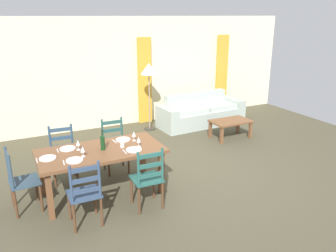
% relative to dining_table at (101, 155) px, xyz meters
% --- Properties ---
extents(ground_plane, '(9.60, 9.60, 0.02)m').
position_rel_dining_table_xyz_m(ground_plane, '(1.60, 0.09, -0.67)').
color(ground_plane, '#484431').
extents(wall_far, '(9.60, 0.16, 2.70)m').
position_rel_dining_table_xyz_m(wall_far, '(1.60, 3.39, 0.69)').
color(wall_far, beige).
rests_on(wall_far, ground_plane).
extents(curtain_panel_left, '(0.35, 0.08, 2.20)m').
position_rel_dining_table_xyz_m(curtain_panel_left, '(2.11, 3.25, 0.44)').
color(curtain_panel_left, gold).
rests_on(curtain_panel_left, ground_plane).
extents(curtain_panel_right, '(0.35, 0.08, 2.20)m').
position_rel_dining_table_xyz_m(curtain_panel_right, '(4.51, 3.25, 0.44)').
color(curtain_panel_right, gold).
rests_on(curtain_panel_right, ground_plane).
extents(dining_table, '(1.90, 0.96, 0.75)m').
position_rel_dining_table_xyz_m(dining_table, '(0.00, 0.00, 0.00)').
color(dining_table, brown).
rests_on(dining_table, ground_plane).
extents(dining_chair_near_left, '(0.43, 0.41, 0.96)m').
position_rel_dining_table_xyz_m(dining_chair_near_left, '(-0.45, -0.75, -0.19)').
color(dining_chair_near_left, '#314562').
rests_on(dining_chair_near_left, ground_plane).
extents(dining_chair_near_right, '(0.43, 0.41, 0.96)m').
position_rel_dining_table_xyz_m(dining_chair_near_right, '(0.47, -0.72, -0.19)').
color(dining_chair_near_right, '#255A52').
rests_on(dining_chair_near_right, ground_plane).
extents(dining_chair_far_left, '(0.45, 0.43, 0.96)m').
position_rel_dining_table_xyz_m(dining_chair_far_left, '(-0.45, 0.75, -0.19)').
color(dining_chair_far_left, '#2D465D').
rests_on(dining_chair_far_left, ground_plane).
extents(dining_chair_far_right, '(0.43, 0.41, 0.96)m').
position_rel_dining_table_xyz_m(dining_chair_far_right, '(0.46, 0.75, -0.19)').
color(dining_chair_far_right, '#26504C').
rests_on(dining_chair_far_right, ground_plane).
extents(dining_chair_head_west, '(0.43, 0.45, 0.96)m').
position_rel_dining_table_xyz_m(dining_chair_head_west, '(-1.18, 0.03, -0.19)').
color(dining_chair_head_west, '#304759').
rests_on(dining_chair_head_west, ground_plane).
extents(dinner_plate_near_left, '(0.24, 0.24, 0.02)m').
position_rel_dining_table_xyz_m(dinner_plate_near_left, '(-0.45, -0.25, 0.10)').
color(dinner_plate_near_left, white).
rests_on(dinner_plate_near_left, dining_table).
extents(fork_near_left, '(0.03, 0.17, 0.01)m').
position_rel_dining_table_xyz_m(fork_near_left, '(-0.60, -0.25, 0.09)').
color(fork_near_left, silver).
rests_on(fork_near_left, dining_table).
extents(dinner_plate_near_right, '(0.24, 0.24, 0.02)m').
position_rel_dining_table_xyz_m(dinner_plate_near_right, '(0.45, -0.25, 0.10)').
color(dinner_plate_near_right, white).
rests_on(dinner_plate_near_right, dining_table).
extents(fork_near_right, '(0.02, 0.17, 0.01)m').
position_rel_dining_table_xyz_m(fork_near_right, '(0.30, -0.25, 0.09)').
color(fork_near_right, silver).
rests_on(fork_near_right, dining_table).
extents(dinner_plate_far_left, '(0.24, 0.24, 0.02)m').
position_rel_dining_table_xyz_m(dinner_plate_far_left, '(-0.45, 0.25, 0.10)').
color(dinner_plate_far_left, white).
rests_on(dinner_plate_far_left, dining_table).
extents(fork_far_left, '(0.02, 0.17, 0.01)m').
position_rel_dining_table_xyz_m(fork_far_left, '(-0.60, 0.25, 0.09)').
color(fork_far_left, silver).
rests_on(fork_far_left, dining_table).
extents(dinner_plate_far_right, '(0.24, 0.24, 0.02)m').
position_rel_dining_table_xyz_m(dinner_plate_far_right, '(0.45, 0.25, 0.10)').
color(dinner_plate_far_right, white).
rests_on(dinner_plate_far_right, dining_table).
extents(fork_far_right, '(0.02, 0.17, 0.01)m').
position_rel_dining_table_xyz_m(fork_far_right, '(0.30, 0.25, 0.09)').
color(fork_far_right, silver).
rests_on(fork_far_right, dining_table).
extents(dinner_plate_head_west, '(0.24, 0.24, 0.02)m').
position_rel_dining_table_xyz_m(dinner_plate_head_west, '(-0.78, 0.00, 0.10)').
color(dinner_plate_head_west, white).
rests_on(dinner_plate_head_west, dining_table).
extents(fork_head_west, '(0.02, 0.17, 0.01)m').
position_rel_dining_table_xyz_m(fork_head_west, '(-0.93, 0.00, 0.09)').
color(fork_head_west, silver).
rests_on(fork_head_west, dining_table).
extents(wine_bottle, '(0.07, 0.07, 0.32)m').
position_rel_dining_table_xyz_m(wine_bottle, '(0.03, -0.02, 0.20)').
color(wine_bottle, '#143819').
rests_on(wine_bottle, dining_table).
extents(wine_glass_near_left, '(0.06, 0.06, 0.16)m').
position_rel_dining_table_xyz_m(wine_glass_near_left, '(-0.30, -0.15, 0.20)').
color(wine_glass_near_left, white).
rests_on(wine_glass_near_left, dining_table).
extents(wine_glass_near_right, '(0.06, 0.06, 0.16)m').
position_rel_dining_table_xyz_m(wine_glass_near_right, '(0.57, -0.14, 0.20)').
color(wine_glass_near_right, white).
rests_on(wine_glass_near_right, dining_table).
extents(wine_glass_far_left, '(0.06, 0.06, 0.16)m').
position_rel_dining_table_xyz_m(wine_glass_far_left, '(-0.31, 0.14, 0.20)').
color(wine_glass_far_left, white).
rests_on(wine_glass_far_left, dining_table).
extents(wine_glass_far_right, '(0.06, 0.06, 0.16)m').
position_rel_dining_table_xyz_m(wine_glass_far_right, '(0.60, 0.14, 0.20)').
color(wine_glass_far_right, white).
rests_on(wine_glass_far_right, dining_table).
extents(coffee_cup_primary, '(0.07, 0.07, 0.09)m').
position_rel_dining_table_xyz_m(coffee_cup_primary, '(0.33, -0.06, 0.13)').
color(coffee_cup_primary, beige).
rests_on(coffee_cup_primary, dining_table).
extents(couch, '(2.32, 0.91, 0.80)m').
position_rel_dining_table_xyz_m(couch, '(3.31, 2.43, -0.37)').
color(couch, '#A1B0A6').
rests_on(couch, ground_plane).
extents(coffee_table, '(0.90, 0.56, 0.42)m').
position_rel_dining_table_xyz_m(coffee_table, '(3.38, 1.22, -0.31)').
color(coffee_table, brown).
rests_on(coffee_table, ground_plane).
extents(standing_lamp, '(0.40, 0.40, 1.64)m').
position_rel_dining_table_xyz_m(standing_lamp, '(1.96, 2.62, 0.75)').
color(standing_lamp, '#332D28').
rests_on(standing_lamp, ground_plane).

